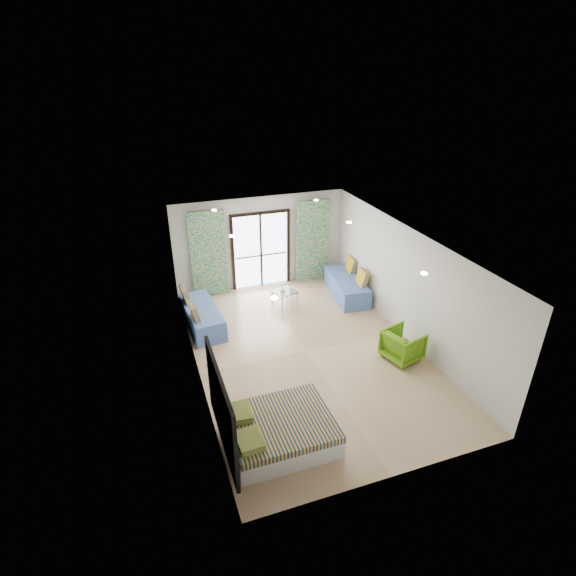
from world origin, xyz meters
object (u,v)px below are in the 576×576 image
object	(u,v)px
bed	(280,430)
coffee_table	(285,292)
daybed_right	(347,286)
daybed_left	(201,316)
armchair	(403,344)

from	to	relation	value
bed	coffee_table	distance (m)	5.11
bed	coffee_table	world-z (taller)	coffee_table
bed	daybed_right	world-z (taller)	daybed_right
daybed_right	daybed_left	bearing A→B (deg)	-168.13
bed	daybed_right	bearing A→B (deg)	52.45
daybed_left	daybed_right	size ratio (longest dim) A/B	0.98
daybed_right	coffee_table	distance (m)	1.86
bed	daybed_left	bearing A→B (deg)	98.41
bed	daybed_left	world-z (taller)	daybed_left
daybed_left	coffee_table	world-z (taller)	daybed_left
bed	coffee_table	size ratio (longest dim) A/B	2.55
daybed_right	armchair	bearing A→B (deg)	-85.85
daybed_right	coffee_table	size ratio (longest dim) A/B	2.91
daybed_right	armchair	xyz separation A→B (m)	(-0.19, -3.20, 0.08)
coffee_table	armchair	xyz separation A→B (m)	(1.66, -3.33, 0.05)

